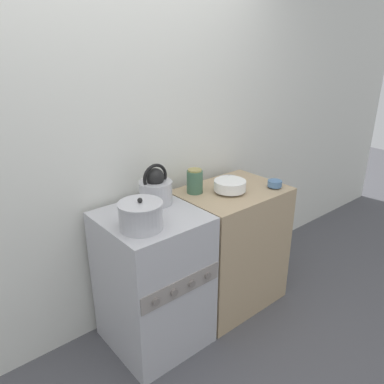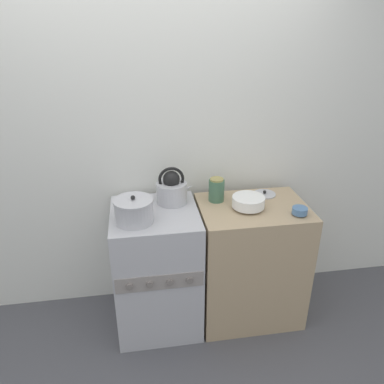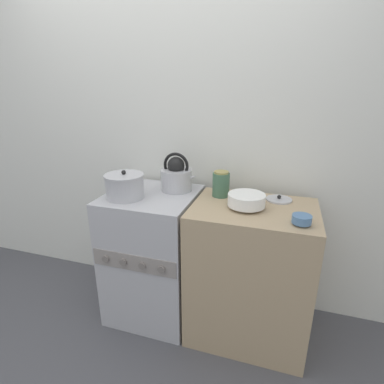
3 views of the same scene
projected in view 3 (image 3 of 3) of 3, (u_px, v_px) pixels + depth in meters
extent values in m
plane|color=#4C4C51|center=(139.00, 335.00, 2.02)|extent=(12.00, 12.00, 0.00)
cube|color=silver|center=(170.00, 135.00, 2.19)|extent=(7.00, 0.06, 2.50)
cube|color=#B2B2B7|center=(154.00, 254.00, 2.13)|extent=(0.58, 0.58, 0.92)
cube|color=gray|center=(133.00, 263.00, 1.83)|extent=(0.56, 0.01, 0.11)
cylinder|color=slate|center=(106.00, 259.00, 1.87)|extent=(0.04, 0.02, 0.04)
cylinder|color=slate|center=(123.00, 262.00, 1.84)|extent=(0.04, 0.02, 0.04)
cylinder|color=slate|center=(142.00, 266.00, 1.80)|extent=(0.04, 0.02, 0.04)
cylinder|color=slate|center=(161.00, 269.00, 1.77)|extent=(0.04, 0.02, 0.04)
cube|color=tan|center=(250.00, 273.00, 1.93)|extent=(0.74, 0.55, 0.91)
cylinder|color=#B2B2B7|center=(176.00, 180.00, 2.03)|extent=(0.21, 0.21, 0.14)
sphere|color=black|center=(176.00, 165.00, 2.00)|extent=(0.12, 0.12, 0.12)
torus|color=black|center=(176.00, 166.00, 2.00)|extent=(0.18, 0.02, 0.18)
cone|color=#B2B2B7|center=(190.00, 178.00, 2.00)|extent=(0.11, 0.05, 0.08)
cylinder|color=#B2B2B7|center=(125.00, 187.00, 1.90)|extent=(0.24, 0.24, 0.14)
cylinder|color=#B2B2B7|center=(124.00, 176.00, 1.87)|extent=(0.25, 0.25, 0.01)
sphere|color=black|center=(124.00, 172.00, 1.86)|extent=(0.03, 0.03, 0.03)
cylinder|color=white|center=(246.00, 206.00, 1.77)|extent=(0.10, 0.10, 0.02)
cylinder|color=white|center=(246.00, 200.00, 1.75)|extent=(0.22, 0.22, 0.07)
cylinder|color=#4C729E|center=(301.00, 224.00, 1.55)|extent=(0.04, 0.04, 0.01)
cylinder|color=#4C729E|center=(302.00, 219.00, 1.54)|extent=(0.10, 0.10, 0.04)
cylinder|color=#3F664C|center=(221.00, 185.00, 1.93)|extent=(0.11, 0.11, 0.15)
cylinder|color=#998C4C|center=(221.00, 172.00, 1.90)|extent=(0.09, 0.09, 0.01)
cylinder|color=#B2B2B7|center=(279.00, 199.00, 1.88)|extent=(0.16, 0.16, 0.01)
sphere|color=black|center=(279.00, 197.00, 1.88)|extent=(0.02, 0.02, 0.02)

